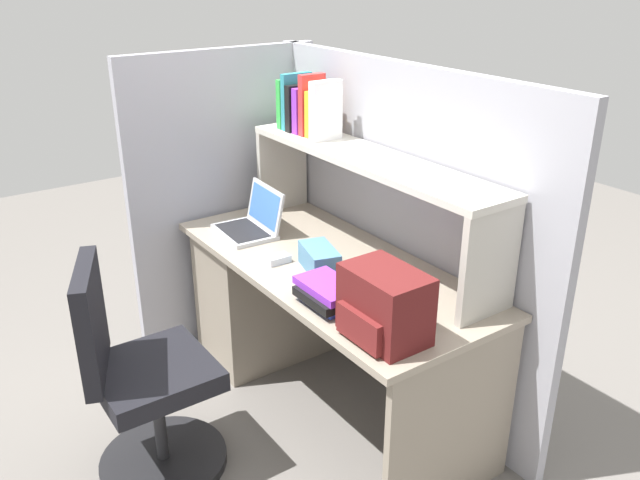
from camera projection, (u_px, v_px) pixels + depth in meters
The scene contains 14 objects.
ground_plane at pixel (329, 401), 3.13m from camera, with size 8.00×8.00×0.00m, color slate.
desk at pixel (284, 295), 3.26m from camera, with size 1.60×0.70×0.73m.
cubicle_partition_rear at pixel (396, 234), 3.02m from camera, with size 1.84×0.05×1.55m, color #9E9EA8.
cubicle_partition_left at pixel (227, 201), 3.44m from camera, with size 0.05×1.06×1.55m, color #9E9EA8.
overhead_hutch at pixel (368, 177), 2.80m from camera, with size 1.44×0.28×0.45m.
reference_books_on_shelf at pixel (308, 107), 3.06m from camera, with size 0.33×0.18×0.28m.
laptop at pixel (252, 222), 3.14m from camera, with size 0.33×0.27×0.22m.
backpack at pixel (384, 306), 2.24m from camera, with size 0.30×0.23×0.25m.
computer_mouse at pixel (278, 259), 2.84m from camera, with size 0.06×0.10×0.03m, color silver.
paper_cup at pixel (414, 303), 2.42m from camera, with size 0.08×0.08×0.09m, color white.
tissue_box at pixel (319, 259), 2.76m from camera, with size 0.22×0.12×0.10m, color teal.
snack_canister at pixel (380, 286), 2.53m from camera, with size 0.10×0.10×0.10m, color maroon.
desk_book_stack at pixel (329, 293), 2.49m from camera, with size 0.26×0.19×0.09m.
office_chair at pixel (141, 387), 2.57m from camera, with size 0.53×0.55×0.93m.
Camera 1 is at (2.08, -1.50, 1.94)m, focal length 36.83 mm.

